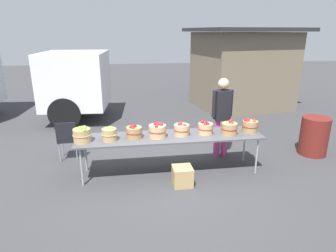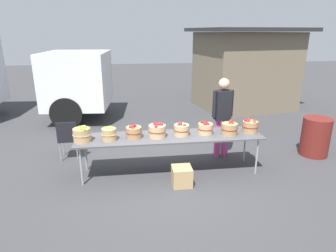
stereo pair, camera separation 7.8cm
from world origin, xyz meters
name	(u,v)px [view 2 (the right image)]	position (x,y,z in m)	size (l,w,h in m)	color
ground_plane	(170,172)	(0.00, 0.00, 0.00)	(40.00, 40.00, 0.00)	#38383A
market_table	(170,137)	(0.00, 0.00, 0.72)	(3.50, 0.76, 0.75)	#4C4C51
apple_basket_green_0	(82,134)	(-1.60, -0.08, 0.89)	(0.33, 0.33, 0.30)	tan
apple_basket_green_1	(109,134)	(-1.13, -0.07, 0.87)	(0.28, 0.28, 0.26)	tan
apple_basket_red_0	(134,132)	(-0.68, -0.01, 0.87)	(0.31, 0.31, 0.26)	#A87F51
apple_basket_red_1	(157,130)	(-0.25, -0.03, 0.88)	(0.34, 0.34, 0.28)	tan
apple_basket_red_2	(181,129)	(0.22, 0.01, 0.87)	(0.31, 0.31, 0.26)	tan
apple_basket_red_3	(205,128)	(0.69, 0.03, 0.87)	(0.30, 0.30, 0.26)	tan
apple_basket_red_4	(230,129)	(1.14, -0.07, 0.87)	(0.32, 0.32, 0.27)	#A87F51
apple_basket_red_5	(250,126)	(1.59, 0.03, 0.87)	(0.31, 0.31, 0.27)	#A87F51
vendor_adult	(222,112)	(1.20, 0.60, 1.02)	(0.46, 0.25, 1.72)	#CC3F8C
food_kiosk	(245,68)	(3.32, 4.77, 1.38)	(3.96, 3.48, 2.74)	#726651
folding_chair	(68,137)	(-2.06, 0.89, 0.51)	(0.41, 0.41, 0.86)	black
trash_barrel	(315,137)	(3.29, 0.41, 0.42)	(0.60, 0.60, 0.85)	maroon
produce_crate	(182,176)	(0.14, -0.54, 0.17)	(0.35, 0.35, 0.35)	tan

